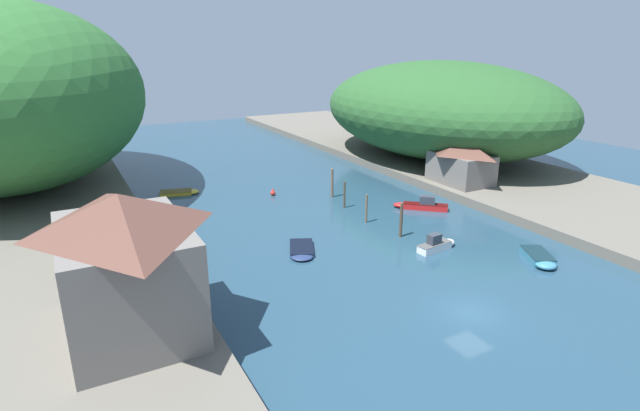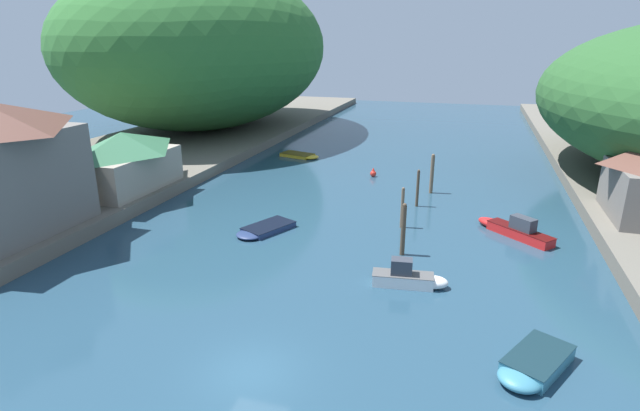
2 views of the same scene
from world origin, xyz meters
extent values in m
plane|color=#234256|center=(0.00, 30.00, 0.00)|extent=(130.00, 130.00, 0.00)
cube|color=#666056|center=(-27.49, 30.00, 0.51)|extent=(22.00, 120.00, 1.03)
ellipsoid|color=#2D662D|center=(-28.59, 48.06, 11.88)|extent=(32.13, 44.98, 21.71)
cube|color=gray|center=(-19.66, 18.27, 2.55)|extent=(5.27, 9.04, 3.06)
pyramid|color=#38704C|center=(-19.66, 18.27, 4.96)|extent=(5.69, 9.77, 1.76)
cube|color=gold|center=(-11.44, 38.13, 0.18)|extent=(4.08, 2.89, 0.36)
ellipsoid|color=gold|center=(-9.66, 37.65, 0.18)|extent=(2.28, 2.32, 0.36)
cube|color=#4C3E0E|center=(-11.44, 38.13, 0.38)|extent=(4.16, 2.95, 0.03)
cube|color=navy|center=(-5.54, 15.27, 0.19)|extent=(3.35, 4.13, 0.38)
ellipsoid|color=navy|center=(-6.30, 13.63, 0.19)|extent=(2.50, 2.44, 0.38)
cube|color=black|center=(-5.54, 15.27, 0.40)|extent=(3.41, 4.21, 0.03)
cube|color=white|center=(4.89, 9.60, 0.34)|extent=(3.43, 1.52, 0.68)
ellipsoid|color=white|center=(6.54, 9.80, 0.34)|extent=(1.77, 1.26, 0.68)
cube|color=#525252|center=(4.89, 9.60, 0.69)|extent=(3.49, 1.55, 0.03)
cube|color=#333842|center=(4.79, 9.59, 1.13)|extent=(1.25, 0.92, 0.91)
cube|color=red|center=(11.65, 18.98, 0.31)|extent=(4.34, 4.02, 0.62)
ellipsoid|color=red|center=(9.86, 20.55, 0.31)|extent=(2.52, 2.40, 0.62)
cube|color=#450A0A|center=(11.65, 18.98, 0.64)|extent=(4.43, 4.10, 0.03)
cube|color=#333842|center=(11.76, 18.88, 1.09)|extent=(1.79, 1.71, 0.94)
cube|color=teal|center=(11.34, 3.89, 0.32)|extent=(3.21, 3.81, 0.64)
ellipsoid|color=teal|center=(10.53, 2.42, 0.32)|extent=(2.32, 2.30, 0.64)
cube|color=#132A33|center=(11.34, 3.89, 0.66)|extent=(3.27, 3.89, 0.03)
cylinder|color=#4C3D2D|center=(4.27, 13.76, 1.63)|extent=(0.30, 0.30, 3.27)
sphere|color=#4C3D2D|center=(4.27, 13.76, 3.33)|extent=(0.27, 0.27, 0.27)
cylinder|color=brown|center=(3.53, 18.61, 1.45)|extent=(0.23, 0.23, 2.90)
sphere|color=brown|center=(3.53, 18.61, 2.95)|extent=(0.21, 0.21, 0.21)
cylinder|color=#4C3D2D|center=(4.03, 23.82, 1.48)|extent=(0.23, 0.23, 2.96)
sphere|color=#4C3D2D|center=(4.03, 23.82, 3.01)|extent=(0.21, 0.21, 0.21)
cylinder|color=brown|center=(4.80, 27.97, 1.68)|extent=(0.32, 0.32, 3.35)
sphere|color=brown|center=(4.80, 27.97, 3.42)|extent=(0.29, 0.29, 0.29)
sphere|color=red|center=(-1.20, 31.91, 0.31)|extent=(0.62, 0.62, 0.62)
cone|color=red|center=(-1.20, 31.91, 0.77)|extent=(0.31, 0.31, 0.31)
cylinder|color=#282D3D|center=(-18.71, 16.17, 1.45)|extent=(0.13, 0.13, 0.85)
cylinder|color=#282D3D|center=(-18.70, 16.35, 1.45)|extent=(0.13, 0.13, 0.85)
cube|color=gold|center=(-18.71, 16.26, 2.19)|extent=(0.25, 0.40, 0.62)
sphere|color=beige|center=(-18.71, 16.26, 2.61)|extent=(0.22, 0.22, 0.22)
camera|label=1|loc=(-23.54, -21.74, 17.79)|focal=28.00mm
camera|label=2|loc=(7.79, -15.70, 13.11)|focal=28.00mm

